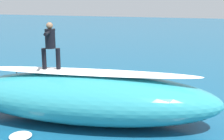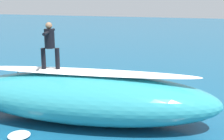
# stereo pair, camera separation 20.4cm
# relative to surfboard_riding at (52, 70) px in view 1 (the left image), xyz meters

# --- Properties ---
(ground_plane) EXTENTS (120.00, 120.00, 0.00)m
(ground_plane) POSITION_rel_surfboard_riding_xyz_m (-1.33, -2.43, -1.77)
(ground_plane) COLOR #145175
(wave_crest) EXTENTS (9.34, 4.10, 1.72)m
(wave_crest) POSITION_rel_surfboard_riding_xyz_m (-1.26, -0.18, -0.91)
(wave_crest) COLOR teal
(wave_crest) RESTS_ON ground_plane
(wave_foam_lip) EXTENTS (7.74, 2.08, 0.08)m
(wave_foam_lip) POSITION_rel_surfboard_riding_xyz_m (-1.26, -0.18, -0.01)
(wave_foam_lip) COLOR white
(wave_foam_lip) RESTS_ON wave_crest
(surfboard_riding) EXTENTS (1.99, 1.13, 0.09)m
(surfboard_riding) POSITION_rel_surfboard_riding_xyz_m (0.00, 0.00, 0.00)
(surfboard_riding) COLOR silver
(surfboard_riding) RESTS_ON wave_crest
(surfer_riding) EXTENTS (0.61, 1.46, 1.60)m
(surfer_riding) POSITION_rel_surfboard_riding_xyz_m (0.00, 0.00, 0.98)
(surfer_riding) COLOR black
(surfer_riding) RESTS_ON surfboard_riding
(surfboard_paddling) EXTENTS (2.04, 1.40, 0.09)m
(surfboard_paddling) POSITION_rel_surfboard_riding_xyz_m (-2.76, -4.85, -1.72)
(surfboard_paddling) COLOR #E0563D
(surfboard_paddling) RESTS_ON ground_plane
(surfer_paddling) EXTENTS (1.45, 0.91, 0.28)m
(surfer_paddling) POSITION_rel_surfboard_riding_xyz_m (-2.65, -4.90, -1.55)
(surfer_paddling) COLOR black
(surfer_paddling) RESTS_ON surfboard_paddling
(buoy_marker) EXTENTS (0.53, 0.53, 0.89)m
(buoy_marker) POSITION_rel_surfboard_riding_xyz_m (3.70, -2.93, -1.50)
(buoy_marker) COLOR red
(buoy_marker) RESTS_ON ground_plane
(foam_patch_near) EXTENTS (0.97, 0.97, 0.14)m
(foam_patch_near) POSITION_rel_surfboard_riding_xyz_m (0.16, 1.74, -1.70)
(foam_patch_near) COLOR white
(foam_patch_near) RESTS_ON ground_plane
(foam_patch_mid) EXTENTS (0.59, 0.49, 0.09)m
(foam_patch_mid) POSITION_rel_surfboard_riding_xyz_m (0.74, -5.37, -1.72)
(foam_patch_mid) COLOR white
(foam_patch_mid) RESTS_ON ground_plane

